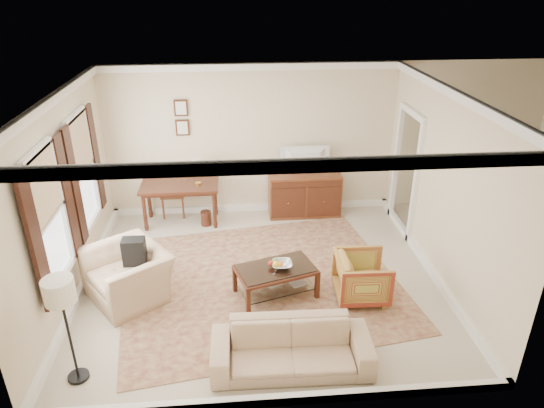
{
  "coord_description": "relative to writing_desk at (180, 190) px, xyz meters",
  "views": [
    {
      "loc": [
        -0.37,
        -6.35,
        4.34
      ],
      "look_at": [
        0.2,
        0.3,
        1.15
      ],
      "focal_mm": 32.0,
      "sensor_mm": 36.0,
      "label": 1
    }
  ],
  "objects": [
    {
      "name": "room_shell",
      "position": [
        1.38,
        -2.04,
        1.8
      ],
      "size": [
        5.51,
        5.01,
        2.91
      ],
      "color": "beige",
      "rests_on": "ground"
    },
    {
      "name": "annex_bedroom",
      "position": [
        5.87,
        -0.89,
        -0.34
      ],
      "size": [
        3.0,
        2.7,
        2.9
      ],
      "color": "beige",
      "rests_on": "ground"
    },
    {
      "name": "window_front",
      "position": [
        -1.32,
        -2.74,
        0.87
      ],
      "size": [
        0.12,
        1.56,
        1.8
      ],
      "primitive_type": null,
      "color": "#CCB284",
      "rests_on": "room_shell"
    },
    {
      "name": "window_rear",
      "position": [
        -1.32,
        -1.14,
        0.87
      ],
      "size": [
        0.12,
        1.56,
        1.8
      ],
      "primitive_type": null,
      "color": "#CCB284",
      "rests_on": "room_shell"
    },
    {
      "name": "doorway",
      "position": [
        4.09,
        -0.54,
        0.4
      ],
      "size": [
        0.1,
        1.12,
        2.25
      ],
      "primitive_type": null,
      "color": "white",
      "rests_on": "room_shell"
    },
    {
      "name": "rug",
      "position": [
        1.37,
        -2.13,
        -0.67
      ],
      "size": [
        4.65,
        4.15,
        0.01
      ],
      "primitive_type": "cube",
      "rotation": [
        0.0,
        0.0,
        0.15
      ],
      "color": "maroon",
      "rests_on": "room_shell"
    },
    {
      "name": "writing_desk",
      "position": [
        0.0,
        0.0,
        0.0
      ],
      "size": [
        1.44,
        0.72,
        0.79
      ],
      "color": "#431F13",
      "rests_on": "room_shell"
    },
    {
      "name": "desk_chair",
      "position": [
        -0.18,
        0.35,
        -0.15
      ],
      "size": [
        0.48,
        0.48,
        1.05
      ],
      "primitive_type": null,
      "rotation": [
        0.0,
        0.0,
        -0.08
      ],
      "color": "brown",
      "rests_on": "room_shell"
    },
    {
      "name": "desk_lamp",
      "position": [
        0.35,
        0.0,
        0.36
      ],
      "size": [
        0.32,
        0.32,
        0.5
      ],
      "primitive_type": null,
      "color": "silver",
      "rests_on": "writing_desk"
    },
    {
      "name": "framed_prints",
      "position": [
        0.1,
        0.43,
        1.26
      ],
      "size": [
        0.25,
        0.04,
        0.68
      ],
      "primitive_type": null,
      "color": "#431F13",
      "rests_on": "room_shell"
    },
    {
      "name": "sideboard",
      "position": [
        2.38,
        0.16,
        -0.25
      ],
      "size": [
        1.38,
        0.53,
        0.85
      ],
      "primitive_type": "cube",
      "color": "brown",
      "rests_on": "room_shell"
    },
    {
      "name": "tv",
      "position": [
        2.38,
        0.14,
        0.62
      ],
      "size": [
        0.89,
        0.51,
        0.12
      ],
      "primitive_type": "imported",
      "rotation": [
        0.0,
        0.0,
        3.14
      ],
      "color": "black",
      "rests_on": "sideboard"
    },
    {
      "name": "coffee_table",
      "position": [
        1.57,
        -2.48,
        -0.31
      ],
      "size": [
        1.27,
        0.96,
        0.48
      ],
      "rotation": [
        0.0,
        0.0,
        0.3
      ],
      "color": "#431F13",
      "rests_on": "room_shell"
    },
    {
      "name": "fruit_bowl",
      "position": [
        1.66,
        -2.47,
        -0.14
      ],
      "size": [
        0.42,
        0.42,
        0.1
      ],
      "primitive_type": "imported",
      "color": "silver",
      "rests_on": "coffee_table"
    },
    {
      "name": "book_a",
      "position": [
        1.43,
        -2.44,
        -0.49
      ],
      "size": [
        0.27,
        0.15,
        0.38
      ],
      "primitive_type": "imported",
      "rotation": [
        0.0,
        0.0,
        0.42
      ],
      "color": "brown",
      "rests_on": "coffee_table"
    },
    {
      "name": "book_b",
      "position": [
        1.78,
        -2.45,
        -0.49
      ],
      "size": [
        0.27,
        0.12,
        0.38
      ],
      "primitive_type": "imported",
      "rotation": [
        0.0,
        0.0,
        0.35
      ],
      "color": "brown",
      "rests_on": "coffee_table"
    },
    {
      "name": "striped_armchair",
      "position": [
        2.82,
        -2.64,
        -0.29
      ],
      "size": [
        0.72,
        0.76,
        0.76
      ],
      "primitive_type": "imported",
      "rotation": [
        0.0,
        0.0,
        1.54
      ],
      "color": "maroon",
      "rests_on": "room_shell"
    },
    {
      "name": "club_armchair",
      "position": [
        -0.57,
        -2.32,
        -0.17
      ],
      "size": [
        1.29,
        1.37,
        1.01
      ],
      "primitive_type": "imported",
      "rotation": [
        0.0,
        0.0,
        -0.94
      ],
      "color": "#CCAA8A",
      "rests_on": "room_shell"
    },
    {
      "name": "backpack",
      "position": [
        -0.45,
        -2.27,
        0.08
      ],
      "size": [
        0.39,
        0.38,
        0.4
      ],
      "primitive_type": "cube",
      "rotation": [
        0.0,
        0.0,
        -0.72
      ],
      "color": "black",
      "rests_on": "club_armchair"
    },
    {
      "name": "sofa",
      "position": [
        1.63,
        -3.94,
        -0.3
      ],
      "size": [
        1.93,
        0.61,
        0.75
      ],
      "primitive_type": "imported",
      "rotation": [
        0.0,
        0.0,
        -0.02
      ],
      "color": "#CCAA8A",
      "rests_on": "room_shell"
    },
    {
      "name": "floor_lamp",
      "position": [
        -0.91,
        -3.92,
        0.47
      ],
      "size": [
        0.34,
        0.34,
        1.39
      ],
      "color": "black",
      "rests_on": "room_shell"
    }
  ]
}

